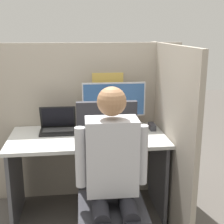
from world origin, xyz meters
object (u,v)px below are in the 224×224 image
at_px(paper_box, 114,124).
at_px(stapler, 152,127).
at_px(monitor, 114,102).
at_px(laptop, 58,127).
at_px(carrot_toy, 127,141).
at_px(office_chair, 109,184).
at_px(person, 113,171).

bearing_deg(paper_box, stapler, -15.96).
relative_size(monitor, laptop, 1.82).
height_order(carrot_toy, office_chair, office_chair).
distance_m(paper_box, person, 0.94).
bearing_deg(laptop, carrot_toy, -34.64).
bearing_deg(stapler, person, -119.26).
relative_size(laptop, stapler, 2.48).
bearing_deg(carrot_toy, laptop, 145.36).
bearing_deg(carrot_toy, office_chair, -119.88).
relative_size(carrot_toy, office_chair, 0.11).
xyz_separation_m(laptop, office_chair, (0.38, -0.70, -0.23)).
xyz_separation_m(stapler, person, (-0.47, -0.83, -0.03)).
bearing_deg(monitor, carrot_toy, -83.94).
xyz_separation_m(paper_box, monitor, (0.00, 0.00, 0.22)).
bearing_deg(stapler, carrot_toy, -129.79).
relative_size(paper_box, monitor, 0.50).
distance_m(laptop, person, 0.95).
bearing_deg(monitor, paper_box, -90.00).
distance_m(paper_box, monitor, 0.22).
bearing_deg(person, paper_box, 82.29).
bearing_deg(person, stapler, 60.74).
xyz_separation_m(laptop, carrot_toy, (0.56, -0.39, -0.02)).
xyz_separation_m(stapler, carrot_toy, (-0.29, -0.35, -0.00)).
bearing_deg(carrot_toy, monitor, 96.06).
height_order(monitor, person, person).
bearing_deg(monitor, person, -97.69).
distance_m(monitor, laptop, 0.56).
distance_m(paper_box, carrot_toy, 0.45).
xyz_separation_m(monitor, office_chair, (-0.13, -0.76, -0.43)).
height_order(stapler, carrot_toy, stapler).
distance_m(monitor, person, 0.97).
xyz_separation_m(monitor, laptop, (-0.51, -0.06, -0.20)).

